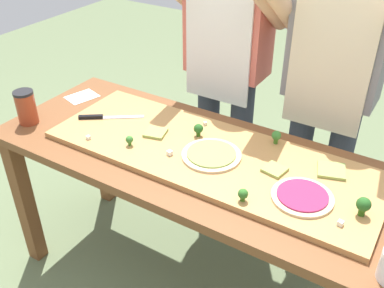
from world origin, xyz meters
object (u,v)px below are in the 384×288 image
broccoli_floret_back_mid (129,140)px  broccoli_floret_front_mid (276,136)px  pizza_slice_far_left (275,170)px  broccoli_floret_back_right (198,129)px  pizza_slice_far_right (331,170)px  cheese_crumble_a (88,137)px  chefs_knife (102,117)px  broccoli_floret_front_left (243,194)px  recipe_note (82,97)px  broccoli_floret_center_left (363,205)px  pizza_whole_beet_magenta (302,196)px  cheese_crumble_c (340,223)px  pizza_whole_pesto_green (211,155)px  cook_left (227,54)px  cook_right (332,77)px  sauce_jar (26,107)px  prep_table (201,177)px  pizza_slice_near_right (155,133)px  cheese_crumble_b (205,123)px  cheese_crumble_d (170,153)px

broccoli_floret_back_mid → broccoli_floret_front_mid: size_ratio=0.76×
pizza_slice_far_left → broccoli_floret_back_right: broccoli_floret_back_right is taller
pizza_slice_far_right → cheese_crumble_a: cheese_crumble_a is taller
chefs_knife → broccoli_floret_front_left: size_ratio=5.20×
recipe_note → pizza_slice_far_right: bearing=0.1°
chefs_knife → broccoli_floret_back_right: bearing=12.5°
broccoli_floret_center_left → recipe_note: broccoli_floret_center_left is taller
broccoli_floret_center_left → recipe_note: size_ratio=0.47×
pizza_whole_beet_magenta → cheese_crumble_c: cheese_crumble_c is taller
pizza_whole_pesto_green → cook_left: size_ratio=0.14×
broccoli_floret_front_left → cheese_crumble_c: 0.33m
pizza_slice_far_left → broccoli_floret_front_left: broccoli_floret_front_left is taller
broccoli_floret_front_left → cook_right: bearing=85.9°
broccoli_floret_front_left → sauce_jar: 1.09m
broccoli_floret_back_right → chefs_knife: bearing=-167.5°
broccoli_floret_back_mid → sauce_jar: bearing=-173.3°
broccoli_floret_back_right → cook_left: (-0.12, 0.47, 0.15)m
pizza_whole_pesto_green → prep_table: bearing=168.1°
broccoli_floret_front_mid → cheese_crumble_c: 0.51m
pizza_whole_pesto_green → cheese_crumble_a: (-0.50, -0.16, 0.00)m
pizza_slice_near_right → cheese_crumble_b: size_ratio=6.06×
pizza_whole_pesto_green → broccoli_floret_front_mid: size_ratio=4.14×
pizza_whole_pesto_green → sauce_jar: (-0.86, -0.17, 0.05)m
pizza_whole_beet_magenta → cook_right: size_ratio=0.13×
chefs_knife → sauce_jar: size_ratio=1.61×
pizza_slice_far_left → cook_left: size_ratio=0.05×
pizza_whole_beet_magenta → prep_table: bearing=171.3°
broccoli_floret_back_right → recipe_note: broccoli_floret_back_right is taller
cheese_crumble_d → recipe_note: (-0.69, 0.23, -0.03)m
prep_table → broccoli_floret_front_left: size_ratio=37.19×
broccoli_floret_front_mid → recipe_note: 1.02m
pizza_whole_beet_magenta → pizza_slice_near_right: (-0.68, 0.08, -0.00)m
broccoli_floret_front_mid → cook_right: bearing=74.2°
pizza_whole_beet_magenta → broccoli_floret_center_left: broccoli_floret_center_left is taller
prep_table → cheese_crumble_b: cheese_crumble_b is taller
cheese_crumble_b → recipe_note: 0.70m
pizza_slice_far_left → sauce_jar: bearing=-169.3°
broccoli_floret_front_mid → broccoli_floret_back_right: size_ratio=1.02×
recipe_note → cook_right: size_ratio=0.09×
broccoli_floret_front_left → sauce_jar: sauce_jar is taller
recipe_note → cook_left: bearing=35.9°
pizza_slice_far_right → broccoli_floret_center_left: (0.16, -0.19, 0.04)m
pizza_slice_far_left → pizza_slice_near_right: 0.54m
pizza_slice_near_right → pizza_whole_beet_magenta: bearing=-6.5°
broccoli_floret_front_mid → cook_left: (-0.43, 0.35, 0.15)m
pizza_slice_near_right → cheese_crumble_b: bearing=51.4°
broccoli_floret_center_left → cheese_crumble_b: (-0.74, 0.24, -0.04)m
cheese_crumble_a → cheese_crumble_c: cheese_crumble_c is taller
pizza_slice_far_left → broccoli_floret_back_mid: size_ratio=1.79×
pizza_slice_far_left → cheese_crumble_b: size_ratio=5.51×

